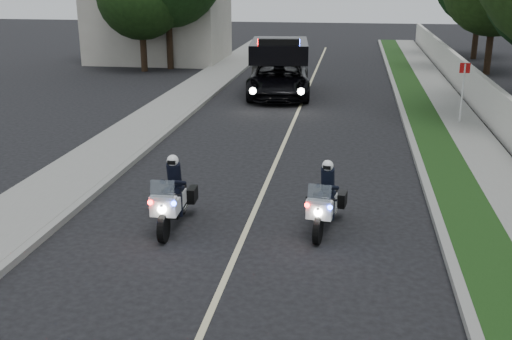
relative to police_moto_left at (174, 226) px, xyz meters
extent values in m
plane|color=black|center=(1.59, -0.24, 0.00)|extent=(120.00, 120.00, 0.00)
cube|color=gray|center=(5.69, 9.76, 0.07)|extent=(0.20, 60.00, 0.15)
cube|color=#193814|center=(6.39, 9.76, 0.08)|extent=(1.20, 60.00, 0.16)
cube|color=gray|center=(7.69, 9.76, 0.08)|extent=(1.40, 60.00, 0.16)
cube|color=beige|center=(8.69, 9.76, 0.75)|extent=(0.22, 60.00, 1.50)
cube|color=gray|center=(-2.51, 9.76, 0.07)|extent=(0.20, 60.00, 0.15)
cube|color=gray|center=(-3.61, 9.76, 0.08)|extent=(2.00, 60.00, 0.16)
cube|color=#A8A396|center=(-8.41, 25.76, 3.50)|extent=(8.00, 6.00, 7.00)
cube|color=#BFB78C|center=(1.59, 9.76, 0.00)|extent=(0.12, 50.00, 0.01)
imported|color=black|center=(0.42, 15.28, 0.00)|extent=(3.27, 6.07, 2.83)
imported|color=black|center=(-1.24, 19.58, 0.00)|extent=(0.75, 1.61, 0.81)
imported|color=black|center=(-1.24, 19.58, 0.00)|extent=(0.58, 0.41, 1.52)
camera|label=1|loc=(3.69, -11.81, 5.23)|focal=42.75mm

